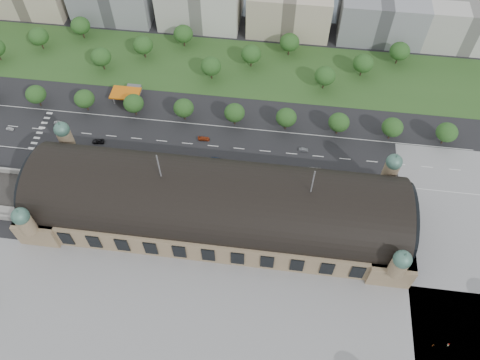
# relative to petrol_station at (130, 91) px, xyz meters

# --- Properties ---
(ground) EXTENTS (900.00, 900.00, 0.00)m
(ground) POSITION_rel_petrol_station_xyz_m (53.91, -65.28, -2.95)
(ground) COLOR black
(ground) RESTS_ON ground
(station) EXTENTS (150.00, 48.40, 44.30)m
(station) POSITION_rel_petrol_station_xyz_m (53.91, -65.28, 7.33)
(station) COLOR #8E7958
(station) RESTS_ON ground
(plaza_south) EXTENTS (190.00, 48.00, 0.12)m
(plaza_south) POSITION_rel_petrol_station_xyz_m (63.91, -109.28, -2.95)
(plaza_south) COLOR gray
(plaza_south) RESTS_ON ground
(plaza_east) EXTENTS (56.00, 100.00, 0.12)m
(plaza_east) POSITION_rel_petrol_station_xyz_m (156.91, -65.28, -2.95)
(plaza_east) COLOR gray
(plaza_east) RESTS_ON ground
(road_slab) EXTENTS (260.00, 26.00, 0.10)m
(road_slab) POSITION_rel_petrol_station_xyz_m (33.91, -27.28, -2.95)
(road_slab) COLOR black
(road_slab) RESTS_ON ground
(grass_belt) EXTENTS (300.00, 45.00, 0.10)m
(grass_belt) POSITION_rel_petrol_station_xyz_m (38.91, 27.72, -2.95)
(grass_belt) COLOR #2C5120
(grass_belt) RESTS_ON ground
(petrol_station) EXTENTS (14.00, 13.00, 5.05)m
(petrol_station) POSITION_rel_petrol_station_xyz_m (0.00, 0.00, 0.00)
(petrol_station) COLOR #D0630C
(petrol_station) RESTS_ON ground
(office_3) EXTENTS (45.00, 32.00, 24.00)m
(office_3) POSITION_rel_petrol_station_xyz_m (23.91, 67.72, 9.05)
(office_3) COLOR silver
(office_3) RESTS_ON ground
(office_4) EXTENTS (45.00, 32.00, 24.00)m
(office_4) POSITION_rel_petrol_station_xyz_m (73.91, 67.72, 9.05)
(office_4) COLOR #C0AF96
(office_4) RESTS_ON ground
(office_5) EXTENTS (45.00, 32.00, 24.00)m
(office_5) POSITION_rel_petrol_station_xyz_m (123.91, 67.72, 9.05)
(office_5) COLOR gray
(office_5) RESTS_ON ground
(office_6) EXTENTS (45.00, 32.00, 24.00)m
(office_6) POSITION_rel_petrol_station_xyz_m (168.91, 67.72, 9.05)
(office_6) COLOR silver
(office_6) RESTS_ON ground
(tree_row_1) EXTENTS (9.60, 9.60, 11.52)m
(tree_row_1) POSITION_rel_petrol_station_xyz_m (-42.09, -12.28, 4.48)
(tree_row_1) COLOR #2D2116
(tree_row_1) RESTS_ON ground
(tree_row_2) EXTENTS (9.60, 9.60, 11.52)m
(tree_row_2) POSITION_rel_petrol_station_xyz_m (-18.09, -12.28, 4.48)
(tree_row_2) COLOR #2D2116
(tree_row_2) RESTS_ON ground
(tree_row_3) EXTENTS (9.60, 9.60, 11.52)m
(tree_row_3) POSITION_rel_petrol_station_xyz_m (5.91, -12.28, 4.48)
(tree_row_3) COLOR #2D2116
(tree_row_3) RESTS_ON ground
(tree_row_4) EXTENTS (9.60, 9.60, 11.52)m
(tree_row_4) POSITION_rel_petrol_station_xyz_m (29.91, -12.28, 4.48)
(tree_row_4) COLOR #2D2116
(tree_row_4) RESTS_ON ground
(tree_row_5) EXTENTS (9.60, 9.60, 11.52)m
(tree_row_5) POSITION_rel_petrol_station_xyz_m (53.91, -12.28, 4.48)
(tree_row_5) COLOR #2D2116
(tree_row_5) RESTS_ON ground
(tree_row_6) EXTENTS (9.60, 9.60, 11.52)m
(tree_row_6) POSITION_rel_petrol_station_xyz_m (77.91, -12.28, 4.48)
(tree_row_6) COLOR #2D2116
(tree_row_6) RESTS_ON ground
(tree_row_7) EXTENTS (9.60, 9.60, 11.52)m
(tree_row_7) POSITION_rel_petrol_station_xyz_m (101.91, -12.28, 4.48)
(tree_row_7) COLOR #2D2116
(tree_row_7) RESTS_ON ground
(tree_row_8) EXTENTS (9.60, 9.60, 11.52)m
(tree_row_8) POSITION_rel_petrol_station_xyz_m (125.91, -12.28, 4.48)
(tree_row_8) COLOR #2D2116
(tree_row_8) RESTS_ON ground
(tree_row_9) EXTENTS (9.60, 9.60, 11.52)m
(tree_row_9) POSITION_rel_petrol_station_xyz_m (149.91, -12.28, 4.48)
(tree_row_9) COLOR #2D2116
(tree_row_9) RESTS_ON ground
(tree_belt_1) EXTENTS (10.40, 10.40, 12.48)m
(tree_belt_1) POSITION_rel_petrol_station_xyz_m (-57.09, 29.72, 5.10)
(tree_belt_1) COLOR #2D2116
(tree_belt_1) RESTS_ON ground
(tree_belt_2) EXTENTS (10.40, 10.40, 12.48)m
(tree_belt_2) POSITION_rel_petrol_station_xyz_m (-38.09, 41.72, 5.10)
(tree_belt_2) COLOR #2D2116
(tree_belt_2) RESTS_ON ground
(tree_belt_3) EXTENTS (10.40, 10.40, 12.48)m
(tree_belt_3) POSITION_rel_petrol_station_xyz_m (-19.09, 17.72, 5.10)
(tree_belt_3) COLOR #2D2116
(tree_belt_3) RESTS_ON ground
(tree_belt_4) EXTENTS (10.40, 10.40, 12.48)m
(tree_belt_4) POSITION_rel_petrol_station_xyz_m (-0.09, 29.72, 5.10)
(tree_belt_4) COLOR #2D2116
(tree_belt_4) RESTS_ON ground
(tree_belt_5) EXTENTS (10.40, 10.40, 12.48)m
(tree_belt_5) POSITION_rel_petrol_station_xyz_m (18.91, 41.72, 5.10)
(tree_belt_5) COLOR #2D2116
(tree_belt_5) RESTS_ON ground
(tree_belt_6) EXTENTS (10.40, 10.40, 12.48)m
(tree_belt_6) POSITION_rel_petrol_station_xyz_m (37.91, 17.72, 5.10)
(tree_belt_6) COLOR #2D2116
(tree_belt_6) RESTS_ON ground
(tree_belt_7) EXTENTS (10.40, 10.40, 12.48)m
(tree_belt_7) POSITION_rel_petrol_station_xyz_m (56.91, 29.72, 5.10)
(tree_belt_7) COLOR #2D2116
(tree_belt_7) RESTS_ON ground
(tree_belt_8) EXTENTS (10.40, 10.40, 12.48)m
(tree_belt_8) POSITION_rel_petrol_station_xyz_m (75.91, 41.72, 5.10)
(tree_belt_8) COLOR #2D2116
(tree_belt_8) RESTS_ON ground
(tree_belt_9) EXTENTS (10.40, 10.40, 12.48)m
(tree_belt_9) POSITION_rel_petrol_station_xyz_m (94.91, 17.72, 5.10)
(tree_belt_9) COLOR #2D2116
(tree_belt_9) RESTS_ON ground
(tree_belt_10) EXTENTS (10.40, 10.40, 12.48)m
(tree_belt_10) POSITION_rel_petrol_station_xyz_m (113.91, 29.72, 5.10)
(tree_belt_10) COLOR #2D2116
(tree_belt_10) RESTS_ON ground
(tree_belt_11) EXTENTS (10.40, 10.40, 12.48)m
(tree_belt_11) POSITION_rel_petrol_station_xyz_m (132.91, 41.72, 5.10)
(tree_belt_11) COLOR #2D2116
(tree_belt_11) RESTS_ON ground
(traffic_car_0) EXTENTS (3.94, 1.99, 1.29)m
(traffic_car_0) POSITION_rel_petrol_station_xyz_m (-50.57, -29.35, -2.30)
(traffic_car_0) COLOR silver
(traffic_car_0) RESTS_ON ground
(traffic_car_1) EXTENTS (4.23, 1.84, 1.35)m
(traffic_car_1) POSITION_rel_petrol_station_xyz_m (-29.18, -22.90, -2.27)
(traffic_car_1) COLOR gray
(traffic_car_1) RESTS_ON ground
(traffic_car_2) EXTENTS (5.80, 3.26, 1.53)m
(traffic_car_2) POSITION_rel_petrol_station_xyz_m (-6.83, -31.81, -2.18)
(traffic_car_2) COLOR black
(traffic_car_2) RESTS_ON ground
(traffic_car_3) EXTENTS (5.51, 2.50, 1.57)m
(traffic_car_3) POSITION_rel_petrol_station_xyz_m (41.11, -24.06, -2.17)
(traffic_car_3) COLOR maroon
(traffic_car_3) RESTS_ON ground
(traffic_car_4) EXTENTS (4.53, 2.13, 1.50)m
(traffic_car_4) POSITION_rel_petrol_station_xyz_m (48.17, -35.17, -2.20)
(traffic_car_4) COLOR #16243F
(traffic_car_4) RESTS_ON ground
(traffic_car_5) EXTENTS (4.25, 1.52, 1.40)m
(traffic_car_5) POSITION_rel_petrol_station_xyz_m (87.11, -24.81, -2.25)
(traffic_car_5) COLOR slate
(traffic_car_5) RESTS_ON ground
(traffic_car_6) EXTENTS (5.43, 2.87, 1.45)m
(traffic_car_6) POSITION_rel_petrol_station_xyz_m (121.57, -37.07, -2.22)
(traffic_car_6) COLOR silver
(traffic_car_6) RESTS_ON ground
(parked_car_0) EXTENTS (4.10, 3.05, 1.29)m
(parked_car_0) POSITION_rel_petrol_station_xyz_m (-11.31, -40.28, -2.30)
(parked_car_0) COLOR black
(parked_car_0) RESTS_ON ground
(parked_car_1) EXTENTS (6.42, 4.85, 1.62)m
(parked_car_1) POSITION_rel_petrol_station_xyz_m (6.77, -42.87, -2.14)
(parked_car_1) COLOR maroon
(parked_car_1) RESTS_ON ground
(parked_car_2) EXTENTS (5.70, 4.42, 1.54)m
(parked_car_2) POSITION_rel_petrol_station_xyz_m (-4.58, -40.28, -2.18)
(parked_car_2) COLOR #191946
(parked_car_2) RESTS_ON ground
(parked_car_3) EXTENTS (4.64, 3.86, 1.49)m
(parked_car_3) POSITION_rel_petrol_station_xyz_m (17.12, -44.07, -2.20)
(parked_car_3) COLOR #585B5F
(parked_car_3) RESTS_ON ground
(parked_car_4) EXTENTS (5.19, 3.31, 1.62)m
(parked_car_4) POSITION_rel_petrol_station_xyz_m (21.78, -44.28, -2.14)
(parked_car_4) COLOR silver
(parked_car_4) RESTS_ON ground
(parked_car_5) EXTENTS (5.72, 5.17, 1.48)m
(parked_car_5) POSITION_rel_petrol_station_xyz_m (22.37, -42.74, -2.21)
(parked_car_5) COLOR #999DA2
(parked_car_5) RESTS_ON ground
(parked_car_6) EXTENTS (5.14, 4.39, 1.41)m
(parked_car_6) POSITION_rel_petrol_station_xyz_m (35.51, -44.28, -2.24)
(parked_car_6) COLOR black
(parked_car_6) RESTS_ON ground
(bus_west) EXTENTS (10.48, 2.56, 2.91)m
(bus_west) POSITION_rel_petrol_station_xyz_m (34.37, -38.28, -1.49)
(bus_west) COLOR #B7311D
(bus_west) RESTS_ON ground
(bus_mid) EXTENTS (11.38, 3.71, 3.11)m
(bus_mid) POSITION_rel_petrol_station_xyz_m (68.59, -38.28, -1.39)
(bus_mid) COLOR silver
(bus_mid) RESTS_ON ground
(bus_east) EXTENTS (12.57, 3.72, 3.46)m
(bus_east) POSITION_rel_petrol_station_xyz_m (89.22, -38.10, -1.22)
(bus_east) COLOR beige
(bus_east) RESTS_ON ground
(pedestrian_1) EXTENTS (0.56, 0.70, 1.68)m
(pedestrian_1) POSITION_rel_petrol_station_xyz_m (135.29, -106.76, -2.11)
(pedestrian_1) COLOR gray
(pedestrian_1) RESTS_ON ground
(pedestrian_5) EXTENTS (0.53, 0.85, 1.66)m
(pedestrian_5) POSITION_rel_petrol_station_xyz_m (140.52, -105.94, -2.12)
(pedestrian_5) COLOR gray
(pedestrian_5) RESTS_ON ground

